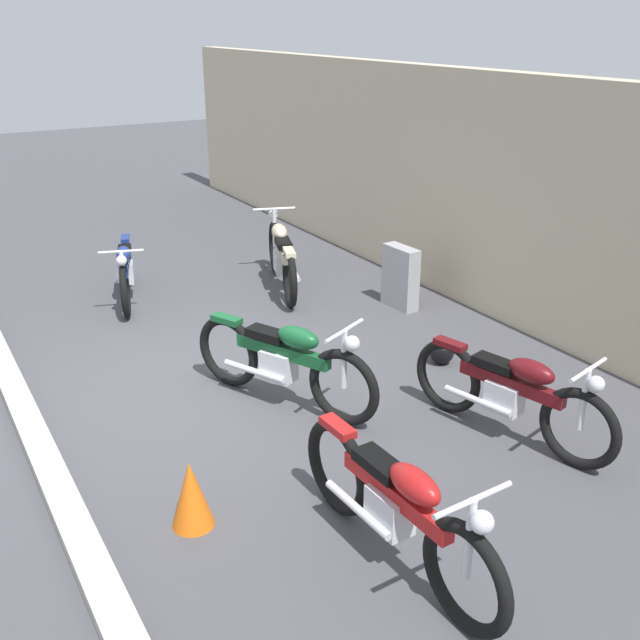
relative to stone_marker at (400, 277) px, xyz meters
The scene contains 11 objects.
ground_plane 3.29m from the stone_marker, 76.21° to the right, with size 40.00×40.00×0.00m, color #47474C.
building_wall 1.62m from the stone_marker, 50.46° to the left, with size 18.00×0.30×2.96m, color beige.
curb_strip 4.88m from the stone_marker, 80.82° to the right, with size 18.00×0.24×0.12m, color #B7B2A8.
stone_marker is the anchor object (origin of this frame).
helmet 1.75m from the stone_marker, 21.16° to the right, with size 0.28×0.28×0.28m, color black.
traffic_cone 4.91m from the stone_marker, 54.94° to the right, with size 0.32×0.32×0.55m, color orange.
motorcycle_blue 3.65m from the stone_marker, 125.12° to the right, with size 1.89×0.82×0.88m.
motorcycle_green 2.96m from the stone_marker, 58.94° to the right, with size 2.00×1.07×0.97m.
motorcycle_maroon 3.30m from the stone_marker, 19.41° to the right, with size 2.04×0.73×0.93m.
motorcycle_cream 1.74m from the stone_marker, 145.86° to the right, with size 2.10×0.95×0.99m.
motorcycle_red 4.92m from the stone_marker, 37.04° to the right, with size 2.16×0.60×0.97m.
Camera 1 is at (6.39, -2.34, 3.54)m, focal length 40.98 mm.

